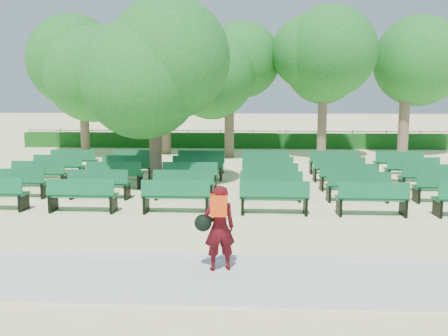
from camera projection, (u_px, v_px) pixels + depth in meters
The scene contains 9 objects.
ground at pixel (223, 196), 16.40m from camera, with size 120.00×120.00×0.00m, color #F3E8A1.
paving at pixel (199, 280), 9.10m from camera, with size 30.00×2.20×0.06m, color silver.
curb at pixel (205, 258), 10.23m from camera, with size 30.00×0.12×0.10m, color silver.
hedge at pixel (236, 141), 30.14m from camera, with size 26.00×0.70×0.90m, color #145118.
fence at pixel (237, 147), 30.61m from camera, with size 26.00×0.10×1.02m, color black, non-canonical shape.
tree_line at pixel (234, 157), 26.27m from camera, with size 21.80×6.80×7.04m, color #1F7425, non-canonical shape.
bench_array at pixel (230, 186), 17.58m from camera, with size 1.94×0.62×1.22m.
tree_among at pixel (154, 68), 17.73m from camera, with size 4.37×4.37×6.21m.
person at pixel (218, 227), 9.39m from camera, with size 0.81×0.54×1.64m.
Camera 1 is at (0.95, -16.03, 3.44)m, focal length 40.00 mm.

